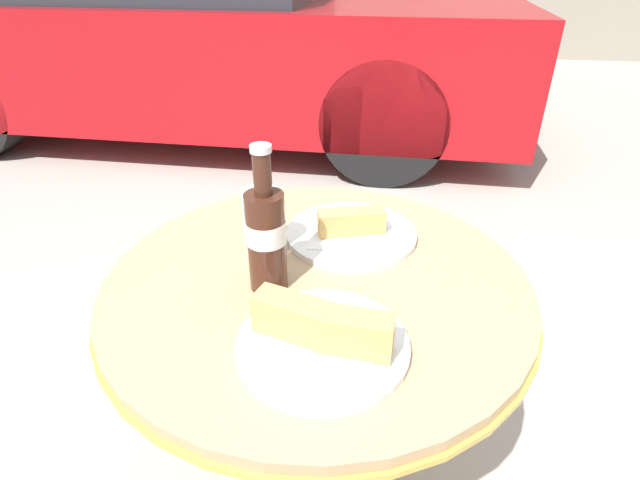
% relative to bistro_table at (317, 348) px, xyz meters
% --- Properties ---
extents(bistro_table, '(0.72, 0.72, 0.68)m').
position_rel_bistro_table_xyz_m(bistro_table, '(0.00, 0.00, 0.00)').
color(bistro_table, gold).
rests_on(bistro_table, ground_plane).
extents(cola_bottle_left, '(0.06, 0.06, 0.24)m').
position_rel_bistro_table_xyz_m(cola_bottle_left, '(-0.07, -0.04, 0.26)').
color(cola_bottle_left, '#3D1E14').
rests_on(cola_bottle_left, bistro_table).
extents(drinking_glass, '(0.06, 0.06, 0.13)m').
position_rel_bistro_table_xyz_m(drinking_glass, '(-0.10, 0.05, 0.22)').
color(drinking_glass, black).
rests_on(drinking_glass, bistro_table).
extents(lunch_plate_near, '(0.25, 0.25, 0.06)m').
position_rel_bistro_table_xyz_m(lunch_plate_near, '(0.04, 0.14, 0.17)').
color(lunch_plate_near, white).
rests_on(lunch_plate_near, bistro_table).
extents(lunch_plate_far, '(0.24, 0.24, 0.07)m').
position_rel_bistro_table_xyz_m(lunch_plate_far, '(0.04, -0.17, 0.18)').
color(lunch_plate_far, white).
rests_on(lunch_plate_far, bistro_table).
extents(parked_car, '(4.05, 1.84, 1.28)m').
position_rel_bistro_table_xyz_m(parked_car, '(-1.25, 2.77, 0.10)').
color(parked_car, '#9E0F14').
rests_on(parked_car, ground_plane).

